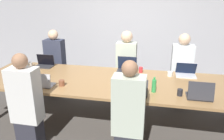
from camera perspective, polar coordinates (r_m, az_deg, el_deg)
The scene contains 22 objects.
ground_plane at distance 3.98m, azimuth -0.42°, elevation -13.09°, with size 24.00×24.00×0.00m, color #4C4742.
curtain_wall at distance 5.53m, azimuth 4.21°, elevation 11.72°, with size 12.00×0.06×2.80m.
conference_table at distance 3.64m, azimuth -0.44°, elevation -3.45°, with size 4.43×1.33×0.77m.
laptop_near_right at distance 3.21m, azimuth 21.95°, elevation -5.84°, with size 0.34×0.26×0.26m.
cup_near_right at distance 3.23m, azimuth 17.32°, elevation -5.60°, with size 0.08×0.08×0.10m.
laptop_near_midright at distance 3.11m, azimuth 6.36°, elevation -5.33°, with size 0.32×0.25×0.25m.
person_near_midright at distance 2.79m, azimuth 4.30°, elevation -11.99°, with size 0.40×0.24×1.42m.
bottle_near_midright at distance 3.23m, azimuth 10.91°, elevation -4.03°, with size 0.07×0.07×0.23m.
laptop_far_center at distance 4.04m, azimuth 3.88°, elevation 0.79°, with size 0.35×0.26×0.27m.
person_far_center at distance 4.48m, azimuth 3.72°, elevation 0.81°, with size 0.40×0.24×1.45m.
cup_far_center at distance 4.00m, azimuth 7.51°, elevation 0.05°, with size 0.07×0.07×0.10m.
laptop_far_left at distance 4.50m, azimuth -17.17°, elevation 1.75°, with size 0.35×0.22×0.23m.
person_far_left at distance 4.89m, azimuth -14.51°, elevation 1.62°, with size 0.40×0.24×1.43m.
cup_far_left at distance 4.57m, azimuth -20.59°, elevation 1.36°, with size 0.08×0.08×0.09m.
bottle_far_left at distance 4.47m, azimuth -21.66°, elevation 1.80°, with size 0.07×0.07×0.27m.
laptop_near_left at distance 3.54m, azimuth -17.94°, elevation -3.15°, with size 0.35×0.22×0.23m.
person_near_left at distance 3.25m, azimuth -21.48°, elevation -8.49°, with size 0.40×0.24×1.42m.
cup_near_left at distance 3.49m, azimuth -13.02°, elevation -3.32°, with size 0.09×0.09×0.09m.
laptop_far_right at distance 4.02m, azimuth 18.74°, elevation -0.45°, with size 0.34×0.25×0.24m.
person_far_right at distance 4.47m, azimuth 17.58°, elevation -0.28°, with size 0.40×0.24×1.44m.
cup_far_right at distance 3.93m, azimuth 14.90°, elevation -0.98°, with size 0.09×0.09×0.08m.
stapler at distance 3.48m, azimuth 1.91°, elevation -3.28°, with size 0.05×0.15×0.05m.
Camera 1 is at (0.69, -3.28, 2.14)m, focal length 35.00 mm.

